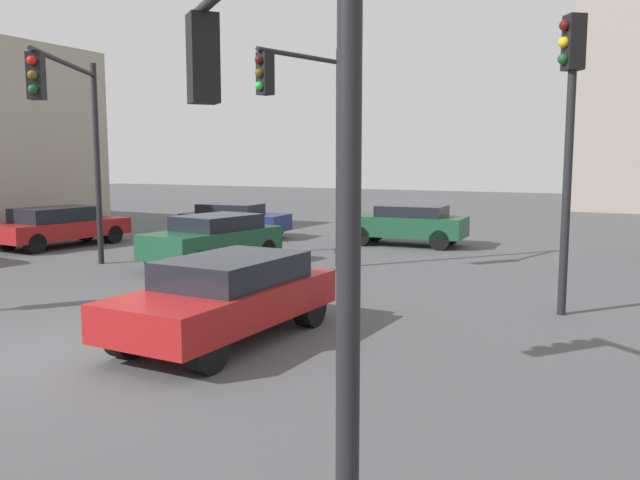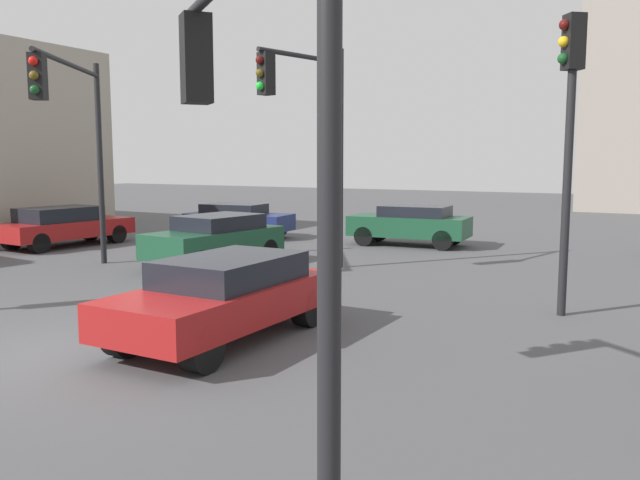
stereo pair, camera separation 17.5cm
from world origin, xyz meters
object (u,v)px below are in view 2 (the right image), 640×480
traffic_light_0 (74,118)px  car_2 (216,239)px  car_3 (225,295)px  traffic_light_1 (308,115)px  car_6 (238,219)px  car_7 (410,224)px  traffic_light_2 (242,96)px  car_4 (64,225)px  traffic_light_3 (570,110)px

traffic_light_0 → car_2: bearing=112.5°
traffic_light_0 → car_3: traffic_light_0 is taller
traffic_light_1 → car_3: 7.30m
car_6 → car_7: (6.77, 0.92, 0.07)m
traffic_light_1 → traffic_light_2: 10.95m
traffic_light_0 → traffic_light_2: size_ratio=1.17×
traffic_light_1 → car_4: 10.64m
traffic_light_0 → car_6: (-1.48, 8.82, -3.34)m
traffic_light_1 → car_2: (-2.85, -0.28, -3.34)m
car_6 → traffic_light_1: bearing=-47.7°
traffic_light_3 → car_2: bearing=-47.2°
car_7 → traffic_light_0: bearing=56.9°
car_3 → traffic_light_0: bearing=-113.0°
car_6 → car_7: size_ratio=1.02×
car_4 → car_7: bearing=-56.0°
traffic_light_0 → traffic_light_2: (9.99, -6.55, -0.50)m
traffic_light_0 → car_4: 7.09m
traffic_light_2 → traffic_light_0: bearing=4.4°
car_2 → car_7: 7.54m
car_2 → car_3: (4.86, -5.88, -0.03)m
traffic_light_3 → car_6: traffic_light_3 is taller
traffic_light_2 → traffic_light_3: 8.22m
traffic_light_0 → car_4: traffic_light_0 is taller
traffic_light_0 → car_4: (-5.09, 3.66, -3.30)m
traffic_light_3 → car_7: bearing=-91.4°
traffic_light_1 → car_6: (-6.47, 5.65, -3.42)m
car_4 → traffic_light_0: bearing=-122.0°
car_2 → car_6: car_2 is taller
traffic_light_0 → car_6: size_ratio=1.32×
traffic_light_3 → car_6: 15.31m
traffic_light_2 → car_3: bearing=-12.3°
car_3 → traffic_light_3: bearing=134.5°
car_2 → car_7: bearing=161.4°
car_2 → car_6: size_ratio=0.97×
traffic_light_1 → car_4: size_ratio=1.27×
car_6 → traffic_light_2: bearing=-59.9°
traffic_light_3 → car_2: 10.05m
traffic_light_0 → traffic_light_1: (4.99, 3.17, 0.08)m
traffic_light_2 → car_2: bearing=-12.6°
traffic_light_0 → car_2: 4.85m
car_6 → car_7: car_7 is taller
traffic_light_1 → traffic_light_3: traffic_light_1 is taller
car_7 → traffic_light_3: bearing=122.8°
car_2 → car_4: size_ratio=0.89×
traffic_light_2 → car_6: 19.39m
traffic_light_2 → car_7: bearing=-36.3°
traffic_light_1 → traffic_light_3: (6.60, -1.66, -0.23)m
car_3 → traffic_light_2: bearing=40.2°
car_2 → car_3: 7.62m
car_2 → car_6: 6.95m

